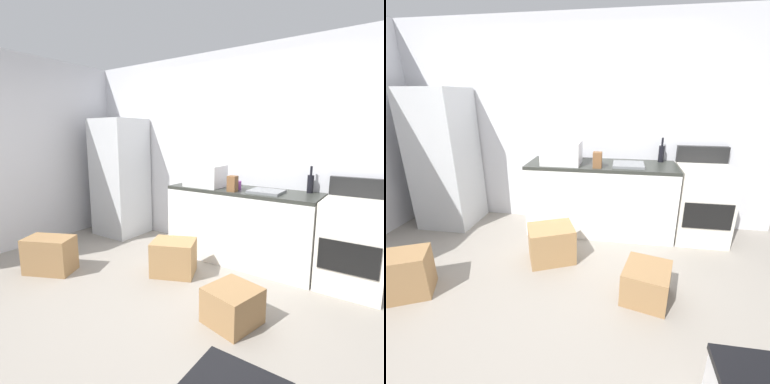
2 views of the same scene
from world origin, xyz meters
The scene contains 13 objects.
ground_plane centered at (0.00, 0.00, 0.00)m, with size 6.00×6.00×0.00m, color gray.
wall_back centered at (0.00, 1.55, 1.30)m, with size 5.00×0.10×2.60m, color silver.
kitchen_counter centered at (0.30, 1.20, 0.45)m, with size 1.80×0.60×0.90m.
refrigerator centered at (-1.75, 1.15, 0.89)m, with size 0.68×0.66×1.78m, color silver.
stove_oven centered at (1.52, 1.21, 0.47)m, with size 0.60×0.61×1.10m.
microwave centered at (-0.17, 1.12, 1.04)m, with size 0.46×0.34×0.27m, color white.
sink_basin centered at (0.62, 1.14, 0.92)m, with size 0.36×0.32×0.03m, color slate.
wine_bottle centered at (1.03, 1.41, 1.01)m, with size 0.07×0.07×0.30m.
coffee_mug centered at (0.26, 1.17, 0.95)m, with size 0.08×0.08×0.10m, color purple.
knife_block centered at (0.27, 1.00, 0.99)m, with size 0.10×0.10×0.18m, color brown.
cardboard_box_large centered at (-0.15, 0.44, 0.19)m, with size 0.47×0.37×0.38m, color #A37A4C.
cardboard_box_medium centered at (-1.34, -0.32, 0.20)m, with size 0.52×0.31×0.41m, color olive.
cardboard_box_small centered at (0.81, -0.01, 0.15)m, with size 0.38×0.40×0.31m, color olive.
Camera 2 is at (0.53, -2.03, 1.69)m, focal length 25.34 mm.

